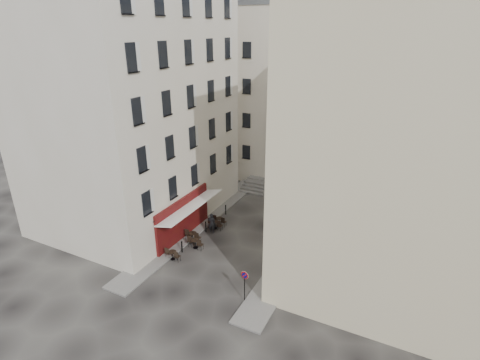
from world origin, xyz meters
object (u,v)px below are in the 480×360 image
Objects in this scene: bistro_table_a at (173,254)px; pedestrian at (212,223)px; bistro_table_b at (196,243)px; no_parking_sign at (245,281)px.

bistro_table_a is 4.82m from pedestrian.
bistro_table_b reaches higher than bistro_table_a.
bistro_table_a is 0.93× the size of bistro_table_b.
bistro_table_b is at bearing 154.97° from no_parking_sign.
no_parking_sign is 1.79× the size of bistro_table_a.
pedestrian is at bearing 92.76° from bistro_table_b.
bistro_table_b is at bearing 69.19° from pedestrian.
no_parking_sign is at bearing -14.47° from bistro_table_a.
no_parking_sign reaches higher than pedestrian.
no_parking_sign is 9.05m from pedestrian.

